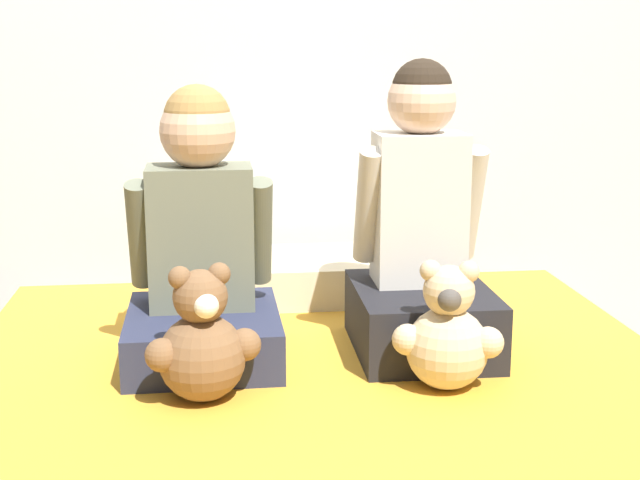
% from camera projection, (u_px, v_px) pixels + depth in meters
% --- Properties ---
extents(child_on_left, '(0.34, 0.38, 0.61)m').
position_uv_depth(child_on_left, '(201.00, 252.00, 1.99)').
color(child_on_left, '#282D47').
rests_on(child_on_left, bed).
extents(child_on_right, '(0.31, 0.38, 0.66)m').
position_uv_depth(child_on_right, '(421.00, 243.00, 2.04)').
color(child_on_right, black).
rests_on(child_on_right, bed).
extents(teddy_bear_held_by_left_child, '(0.23, 0.18, 0.28)m').
position_uv_depth(teddy_bear_held_by_left_child, '(202.00, 344.00, 1.76)').
color(teddy_bear_held_by_left_child, brown).
rests_on(teddy_bear_held_by_left_child, bed).
extents(teddy_bear_held_by_right_child, '(0.22, 0.17, 0.27)m').
position_uv_depth(teddy_bear_held_by_right_child, '(447.00, 335.00, 1.82)').
color(teddy_bear_held_by_right_child, '#D1B78E').
rests_on(teddy_bear_held_by_right_child, bed).
extents(pillow_at_headboard, '(0.59, 0.33, 0.11)m').
position_uv_depth(pillow_at_headboard, '(297.00, 276.00, 2.50)').
color(pillow_at_headboard, beige).
rests_on(pillow_at_headboard, bed).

